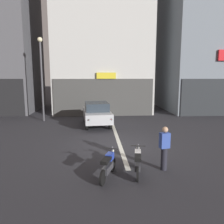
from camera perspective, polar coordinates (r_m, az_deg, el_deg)
ground_plane at (r=11.51m, az=2.02°, el=-8.53°), size 120.00×120.00×0.00m
lane_centre_line at (r=17.29m, az=-0.11°, el=-2.37°), size 0.20×18.00×0.01m
building_mid_block at (r=23.73m, az=-2.62°, el=21.01°), size 8.86×8.28×16.62m
building_far_right at (r=26.60m, az=23.93°, el=19.90°), size 9.65×9.54×17.45m
car_silver_crossing_near at (r=15.86m, az=-3.92°, el=-0.23°), size 2.13×4.24×1.64m
street_lamp at (r=17.93m, az=-17.48°, el=10.01°), size 0.36×0.36×6.27m
motorcycle_blue_row_leftmost at (r=8.01m, az=-0.98°, el=-13.32°), size 0.72×1.59×0.98m
motorcycle_white_row_left_mid at (r=8.32m, az=6.53°, el=-12.47°), size 0.55×1.65×0.98m
person_by_motorcycles at (r=8.70m, az=13.15°, el=-8.89°), size 0.40×0.30×1.67m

